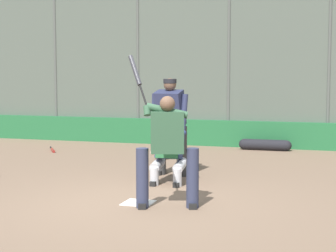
{
  "coord_description": "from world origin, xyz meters",
  "views": [
    {
      "loc": [
        -2.78,
        7.58,
        1.89
      ],
      "look_at": [
        -0.15,
        -1.0,
        1.05
      ],
      "focal_mm": 60.0,
      "sensor_mm": 36.0,
      "label": 1
    }
  ],
  "objects_px": {
    "batter_at_plate": "(167,147)",
    "catcher_behind_plate": "(168,149)",
    "umpire_home": "(170,123)",
    "fielding_glove_on_dirt": "(162,157)",
    "equipment_bag_dugout_side": "(265,145)",
    "spare_bat_by_padding": "(53,150)"
  },
  "relations": [
    {
      "from": "batter_at_plate",
      "to": "catcher_behind_plate",
      "type": "xyz_separation_m",
      "value": [
        0.48,
        -1.63,
        -0.25
      ]
    },
    {
      "from": "umpire_home",
      "to": "fielding_glove_on_dirt",
      "type": "bearing_deg",
      "value": -61.67
    },
    {
      "from": "batter_at_plate",
      "to": "equipment_bag_dugout_side",
      "type": "height_order",
      "value": "batter_at_plate"
    },
    {
      "from": "catcher_behind_plate",
      "to": "fielding_glove_on_dirt",
      "type": "relative_size",
      "value": 3.89
    },
    {
      "from": "batter_at_plate",
      "to": "spare_bat_by_padding",
      "type": "relative_size",
      "value": 2.96
    },
    {
      "from": "umpire_home",
      "to": "fielding_glove_on_dirt",
      "type": "relative_size",
      "value": 5.99
    },
    {
      "from": "spare_bat_by_padding",
      "to": "fielding_glove_on_dirt",
      "type": "relative_size",
      "value": 2.42
    },
    {
      "from": "umpire_home",
      "to": "catcher_behind_plate",
      "type": "bearing_deg",
      "value": 110.57
    },
    {
      "from": "catcher_behind_plate",
      "to": "equipment_bag_dugout_side",
      "type": "distance_m",
      "value": 4.93
    },
    {
      "from": "catcher_behind_plate",
      "to": "fielding_glove_on_dirt",
      "type": "height_order",
      "value": "catcher_behind_plate"
    },
    {
      "from": "batter_at_plate",
      "to": "umpire_home",
      "type": "distance_m",
      "value": 2.51
    },
    {
      "from": "batter_at_plate",
      "to": "equipment_bag_dugout_side",
      "type": "distance_m",
      "value": 6.49
    },
    {
      "from": "batter_at_plate",
      "to": "catcher_behind_plate",
      "type": "bearing_deg",
      "value": -90.74
    },
    {
      "from": "umpire_home",
      "to": "spare_bat_by_padding",
      "type": "distance_m",
      "value": 4.46
    },
    {
      "from": "umpire_home",
      "to": "fielding_glove_on_dirt",
      "type": "xyz_separation_m",
      "value": [
        0.76,
        -1.87,
        -0.92
      ]
    },
    {
      "from": "catcher_behind_plate",
      "to": "equipment_bag_dugout_side",
      "type": "height_order",
      "value": "catcher_behind_plate"
    },
    {
      "from": "umpire_home",
      "to": "equipment_bag_dugout_side",
      "type": "bearing_deg",
      "value": -101.04
    },
    {
      "from": "spare_bat_by_padding",
      "to": "batter_at_plate",
      "type": "bearing_deg",
      "value": 8.94
    },
    {
      "from": "catcher_behind_plate",
      "to": "spare_bat_by_padding",
      "type": "distance_m",
      "value": 5.01
    },
    {
      "from": "fielding_glove_on_dirt",
      "to": "batter_at_plate",
      "type": "bearing_deg",
      "value": 108.62
    },
    {
      "from": "catcher_behind_plate",
      "to": "spare_bat_by_padding",
      "type": "height_order",
      "value": "catcher_behind_plate"
    },
    {
      "from": "umpire_home",
      "to": "spare_bat_by_padding",
      "type": "bearing_deg",
      "value": -25.73
    }
  ]
}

